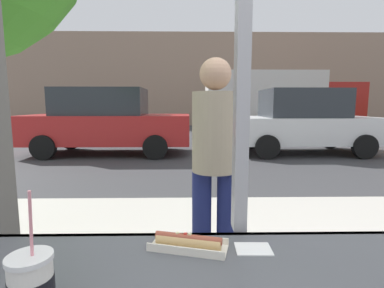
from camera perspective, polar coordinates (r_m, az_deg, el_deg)
ground_plane at (r=9.14m, az=0.27°, el=-1.21°), size 60.00×60.00×0.00m
sidewalk_strip at (r=2.97m, az=3.24°, el=-19.69°), size 16.00×2.80×0.11m
building_facade_far at (r=20.39m, az=-0.46°, el=12.25°), size 28.00×1.20×6.05m
soda_cup_left at (r=0.84m, az=-28.67°, el=-22.69°), size 0.10×0.10×0.30m
hotdog_tray_far at (r=1.05m, az=-0.73°, el=-18.49°), size 0.28×0.17×0.05m
napkin_wrapper at (r=1.08m, az=11.79°, el=-19.26°), size 0.12×0.09×0.00m
parked_car_red at (r=8.75m, az=-16.25°, el=4.22°), size 4.63×2.02×1.86m
parked_car_white at (r=9.08m, az=20.62°, el=4.06°), size 4.12×2.06×1.84m
box_truck at (r=14.13m, az=16.33°, el=8.01°), size 6.79×2.44×2.84m
pedestrian at (r=2.10m, az=4.40°, el=-2.76°), size 0.32×0.32×1.63m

